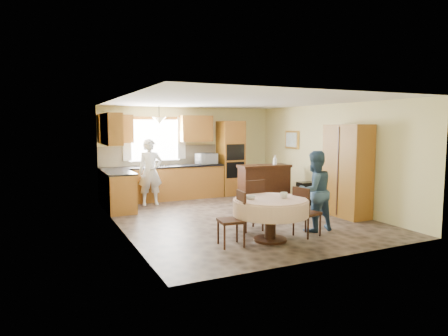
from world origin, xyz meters
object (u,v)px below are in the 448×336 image
Objects in this scene: cupboard at (347,171)px; chair_right at (304,209)px; dining_table at (270,208)px; person_sink at (150,172)px; chair_back at (252,203)px; sideboard at (264,186)px; oven_tower at (231,158)px; chair_left at (235,216)px; person_dining at (314,191)px.

chair_right is at bearing -152.80° from cupboard.
chair_right is (0.69, -0.04, -0.08)m from dining_table.
dining_table is 4.14m from person_sink.
chair_back is at bearing 28.53° from chair_right.
chair_back reaches higher than dining_table.
dining_table is (-2.52, -0.90, -0.43)m from cupboard.
chair_back reaches higher than sideboard.
chair_back is at bearing -110.50° from oven_tower.
person_sink is (-0.37, 3.98, 0.33)m from chair_left.
sideboard is at bearing -125.98° from chair_back.
person_dining is (1.07, -0.49, 0.22)m from chair_back.
cupboard reaches higher than person_dining.
cupboard is 2.12m from chair_right.
dining_table is at bearing 10.53° from person_dining.
chair_back is (-1.42, -3.80, -0.52)m from oven_tower.
person_dining is at bearing -94.67° from oven_tower.
chair_back is at bearing -67.22° from person_sink.
chair_left is at bearing 74.73° from chair_right.
person_sink is at bearing -60.97° from person_dining.
person_sink is (-1.07, 3.29, 0.29)m from chair_back.
cupboard is 2.21× the size of chair_left.
oven_tower reaches higher than person_dining.
chair_back is 0.59× the size of person_sink.
sideboard is 3.06m from chair_right.
person_dining reaches higher than chair_left.
cupboard is at bearing 112.36° from chair_left.
cupboard reaches higher than chair_right.
person_dining reaches higher than dining_table.
person_dining is at bearing 155.38° from chair_back.
cupboard is 1.32× the size of person_dining.
sideboard is 2.69m from chair_back.
cupboard is 1.55× the size of dining_table.
dining_table is 0.69m from chair_right.
person_dining is at bearing -154.19° from cupboard.
chair_left is at bearing -115.28° from oven_tower.
person_sink is (-2.65, 1.11, 0.36)m from sideboard.
person_dining is at bearing -55.70° from person_sink.
chair_left is 4.01m from person_sink.
person_sink reaches higher than chair_back.
person_sink is at bearing -167.95° from chair_left.
cupboard is at bearing -61.14° from sideboard.
dining_table is 1.45× the size of chair_right.
cupboard is at bearing -175.57° from chair_back.
oven_tower is at bearing -95.18° from person_dining.
sideboard is at bearing -84.48° from oven_tower.
cupboard reaches higher than sideboard.
cupboard reaches higher than person_sink.
oven_tower is 2.16× the size of chair_back.
chair_right is at bearing 94.73° from chair_left.
dining_table is at bearing 96.01° from chair_left.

